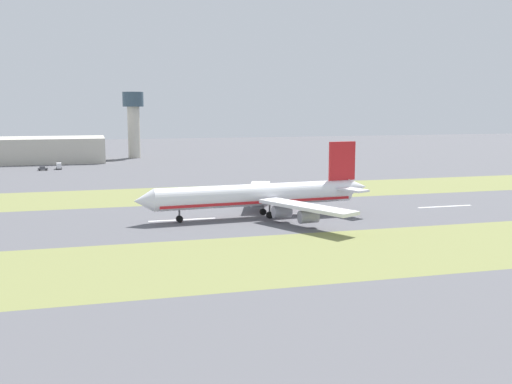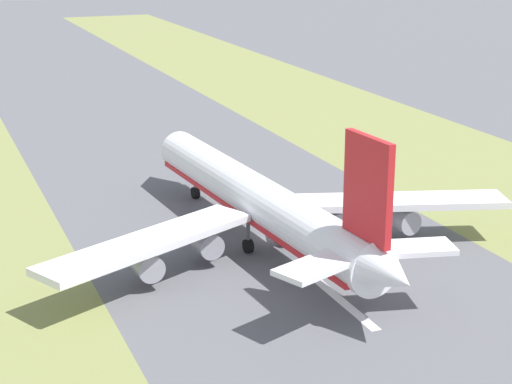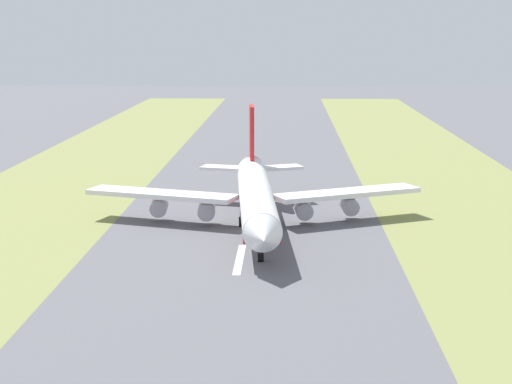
{
  "view_description": "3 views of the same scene",
  "coord_description": "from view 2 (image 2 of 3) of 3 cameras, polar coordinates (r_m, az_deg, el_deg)",
  "views": [
    {
      "loc": [
        -157.18,
        42.13,
        30.34
      ],
      "look_at": [
        -1.87,
        -0.71,
        7.0
      ],
      "focal_mm": 42.0,
      "sensor_mm": 36.0,
      "label": 1
    },
    {
      "loc": [
        -42.15,
        -99.84,
        40.52
      ],
      "look_at": [
        -1.87,
        -0.71,
        7.0
      ],
      "focal_mm": 60.0,
      "sensor_mm": 36.0,
      "label": 2
    },
    {
      "loc": [
        -7.29,
        149.55,
        35.6
      ],
      "look_at": [
        -1.87,
        -0.71,
        7.0
      ],
      "focal_mm": 60.0,
      "sensor_mm": 36.0,
      "label": 3
    }
  ],
  "objects": [
    {
      "name": "ground_plane",
      "position": [
        115.7,
        0.73,
        -3.11
      ],
      "size": [
        800.0,
        800.0,
        0.0
      ],
      "primitive_type": "plane",
      "color": "#56565B"
    },
    {
      "name": "centreline_dash_mid",
      "position": [
        98.38,
        5.44,
        -7.01
      ],
      "size": [
        1.2,
        18.0,
        0.01
      ],
      "primitive_type": "cube",
      "color": "silver",
      "rests_on": "ground"
    },
    {
      "name": "centreline_dash_far",
      "position": [
        132.7,
        -2.5,
        -0.4
      ],
      "size": [
        1.2,
        18.0,
        0.01
      ],
      "primitive_type": "cube",
      "color": "silver",
      "rests_on": "ground"
    },
    {
      "name": "airplane_main_jet",
      "position": [
        110.8,
        0.43,
        -0.75
      ],
      "size": [
        63.98,
        67.22,
        20.2
      ],
      "color": "white",
      "rests_on": "ground"
    }
  ]
}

